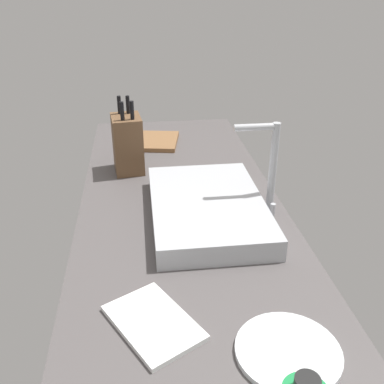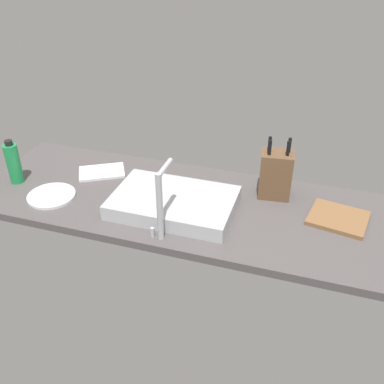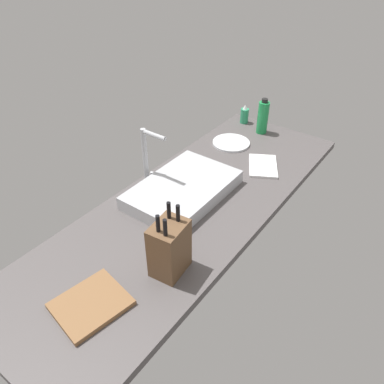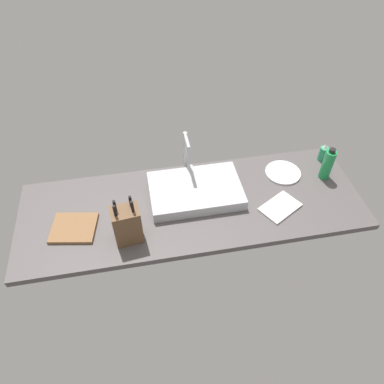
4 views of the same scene
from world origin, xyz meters
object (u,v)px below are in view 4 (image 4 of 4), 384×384
Objects in this scene: sink_basin at (195,191)px; faucet at (186,151)px; cutting_board at (74,228)px; soap_bottle at (323,153)px; water_bottle at (328,164)px; dinner_plate at (283,173)px; dish_towel at (280,207)px; knife_block at (127,225)px.

faucet is (-1.93, 18.71, 13.44)cm from sink_basin.
cutting_board is 151.35cm from soap_bottle.
dinner_plate is at bearing 162.91° from water_bottle.
soap_bottle is (82.35, 15.40, 1.85)cm from sink_basin.
dish_towel is (-11.11, -25.81, 0.00)cm from dinner_plate.
cutting_board is 144.24cm from water_bottle.
knife_block is 1.28× the size of dish_towel.
knife_block is (-36.52, -42.33, -5.95)cm from faucet.
faucet is 60.60cm from dish_towel.
cutting_board is at bearing -174.69° from water_bottle.
knife_block is 127.07cm from soap_bottle.
knife_block is 118.00cm from water_bottle.
cutting_board reaches higher than dish_towel.
dinner_plate is (92.89, 31.16, -10.05)cm from knife_block.
cutting_board is 109.78cm from dish_towel.
dish_towel is at bearing -150.78° from water_bottle.
faucet is 85.14cm from soap_bottle.
cutting_board is at bearing 152.16° from knife_block.
soap_bottle is (120.79, 39.02, -5.64)cm from knife_block.
sink_basin is 47.09cm from dish_towel.
sink_basin reaches higher than dinner_plate.
sink_basin is 83.79cm from soap_bottle.
sink_basin is 45.74cm from knife_block.
soap_bottle is 29.33cm from dinner_plate.
soap_bottle reaches higher than dish_towel.
water_bottle is at bearing -12.92° from faucet.
faucet is 1.36× the size of water_bottle.
sink_basin is at bearing -172.12° from dinner_plate.
sink_basin is 2.43× the size of water_bottle.
knife_block is at bearing -162.10° from soap_bottle.
cutting_board is (-27.86, 10.89, -9.75)cm from knife_block.
cutting_board is at bearing -169.28° from soap_bottle.
sink_basin is at bearing -179.57° from water_bottle.
water_bottle is at bearing 29.22° from dish_towel.
faucet is 56.22cm from knife_block.
faucet is 1.27× the size of cutting_board.
soap_bottle is at bearing 10.72° from cutting_board.
cutting_board is 1.90× the size of soap_bottle.
cutting_board is at bearing -153.97° from faucet.
dish_towel is (-33.72, -18.86, -9.10)cm from water_bottle.
soap_bottle reaches higher than dinner_plate.
sink_basin is 2.26× the size of cutting_board.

